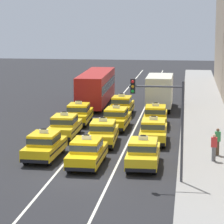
% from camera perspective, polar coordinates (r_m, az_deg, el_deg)
% --- Properties ---
extents(ground_plane, '(160.00, 160.00, 0.00)m').
position_cam_1_polar(ground_plane, '(31.03, -3.10, -6.70)').
color(ground_plane, '#232326').
extents(lane_stripe_left_center, '(0.14, 80.00, 0.01)m').
position_cam_1_polar(lane_stripe_left_center, '(50.51, -0.59, -0.16)').
color(lane_stripe_left_center, silver).
rests_on(lane_stripe_left_center, ground).
extents(lane_stripe_center_right, '(0.14, 80.00, 0.01)m').
position_cam_1_polar(lane_stripe_center_right, '(50.14, 3.03, -0.25)').
color(lane_stripe_center_right, silver).
rests_on(lane_stripe_center_right, ground).
extents(sidewalk_curb, '(4.00, 90.00, 0.15)m').
position_cam_1_polar(sidewalk_curb, '(45.07, 9.60, -1.45)').
color(sidewalk_curb, gray).
rests_on(sidewalk_curb, ground).
extents(taxi_left_nearest, '(1.91, 4.60, 1.96)m').
position_cam_1_polar(taxi_left_nearest, '(34.91, -6.90, -3.38)').
color(taxi_left_nearest, black).
rests_on(taxi_left_nearest, ground).
extents(taxi_left_second, '(1.87, 4.58, 1.96)m').
position_cam_1_polar(taxi_left_second, '(40.75, -4.85, -1.41)').
color(taxi_left_second, black).
rests_on(taxi_left_second, ground).
extents(taxi_left_third, '(1.99, 4.63, 1.96)m').
position_cam_1_polar(taxi_left_third, '(45.78, -3.40, -0.13)').
color(taxi_left_third, black).
rests_on(taxi_left_third, ground).
extents(bus_left_fourth, '(2.81, 11.26, 3.22)m').
position_cam_1_polar(bus_left_fourth, '(55.28, -1.63, 2.62)').
color(bus_left_fourth, black).
rests_on(bus_left_fourth, ground).
extents(taxi_center_nearest, '(1.85, 4.57, 1.96)m').
position_cam_1_polar(taxi_center_nearest, '(33.02, -2.57, -4.09)').
color(taxi_center_nearest, black).
rests_on(taxi_center_nearest, ground).
extents(taxi_center_second, '(2.01, 4.63, 1.96)m').
position_cam_1_polar(taxi_center_second, '(38.41, -0.92, -2.08)').
color(taxi_center_second, black).
rests_on(taxi_center_second, ground).
extents(taxi_center_third, '(1.90, 4.59, 1.96)m').
position_cam_1_polar(taxi_center_third, '(43.69, 0.45, -0.60)').
color(taxi_center_third, black).
rests_on(taxi_center_third, ground).
extents(taxi_center_fourth, '(1.82, 4.56, 1.96)m').
position_cam_1_polar(taxi_center_fourth, '(49.76, 1.01, 0.70)').
color(taxi_center_fourth, black).
rests_on(taxi_center_fourth, ground).
extents(taxi_right_nearest, '(1.87, 4.58, 1.96)m').
position_cam_1_polar(taxi_right_nearest, '(32.89, 3.20, -4.16)').
color(taxi_right_nearest, black).
rests_on(taxi_right_nearest, ground).
extents(taxi_right_second, '(1.91, 4.60, 1.96)m').
position_cam_1_polar(taxi_right_second, '(39.01, 4.25, -1.91)').
color(taxi_right_second, black).
rests_on(taxi_right_second, ground).
extents(taxi_right_third, '(1.93, 4.60, 1.96)m').
position_cam_1_polar(taxi_right_third, '(44.82, 4.46, -0.36)').
color(taxi_right_third, black).
rests_on(taxi_right_third, ground).
extents(box_truck_right_fourth, '(2.31, 6.96, 3.27)m').
position_cam_1_polar(box_truck_right_fourth, '(52.73, 4.92, 2.18)').
color(box_truck_right_fourth, black).
rests_on(box_truck_right_fourth, ground).
extents(pedestrian_near_crosswalk, '(0.47, 0.24, 1.71)m').
position_cam_1_polar(pedestrian_near_crosswalk, '(35.61, 10.69, -3.00)').
color(pedestrian_near_crosswalk, '#473828').
rests_on(pedestrian_near_crosswalk, sidewalk_curb).
extents(pedestrian_mid_block, '(0.36, 0.24, 1.67)m').
position_cam_1_polar(pedestrian_mid_block, '(34.16, 10.36, -3.56)').
color(pedestrian_mid_block, slate).
rests_on(pedestrian_mid_block, sidewalk_curb).
extents(traffic_light_pole, '(2.87, 0.33, 5.58)m').
position_cam_1_polar(traffic_light_pole, '(29.15, 5.33, -0.10)').
color(traffic_light_pole, '#47474C').
rests_on(traffic_light_pole, ground).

